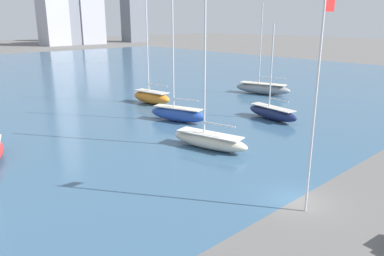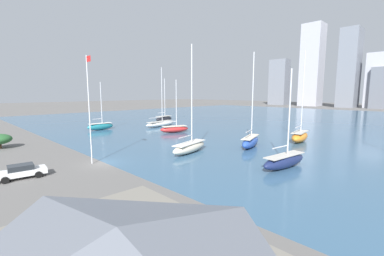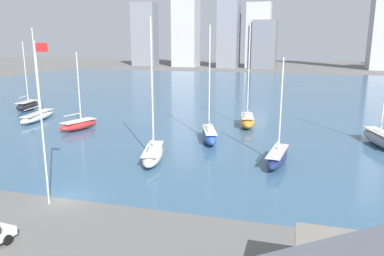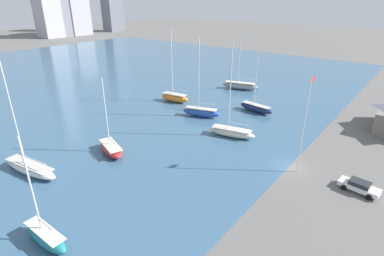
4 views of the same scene
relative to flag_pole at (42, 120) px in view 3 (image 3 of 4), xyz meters
name	(u,v)px [view 3 (image 3 of 4)]	position (x,y,z in m)	size (l,w,h in m)	color
ground_plane	(67,199)	(0.77, 1.36, -7.38)	(500.00, 500.00, 0.00)	#605E5B
harbor_water	(220,94)	(0.77, 71.36, -7.38)	(180.00, 140.00, 0.00)	#385B7A
flag_pole	(42,120)	(0.00, 0.00, 0.00)	(1.24, 0.14, 13.76)	silver
distant_city_skyline	(310,21)	(24.98, 175.20, 15.73)	(183.04, 20.21, 70.55)	slate
sailboat_gray	(383,139)	(31.50, 27.35, -6.35)	(5.11, 10.03, 15.11)	gray
sailboat_red	(79,124)	(-12.78, 25.17, -6.52)	(4.55, 7.35, 12.13)	#B72828
sailboat_orange	(247,120)	(12.67, 34.24, -6.27)	(3.43, 7.46, 16.76)	orange
sailboat_white	(38,116)	(-23.53, 29.36, -6.53)	(3.83, 10.66, 15.92)	white
sailboat_blue	(209,134)	(8.79, 23.50, -6.31)	(4.26, 8.08, 15.80)	#284CA8
sailboat_black	(27,105)	(-32.22, 37.56, -6.36)	(3.30, 6.73, 13.62)	black
sailboat_navy	(277,157)	(18.41, 15.96, -6.45)	(2.85, 8.06, 12.00)	#19234C
sailboat_cream	(153,153)	(4.33, 13.47, -6.44)	(4.08, 8.69, 16.33)	beige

